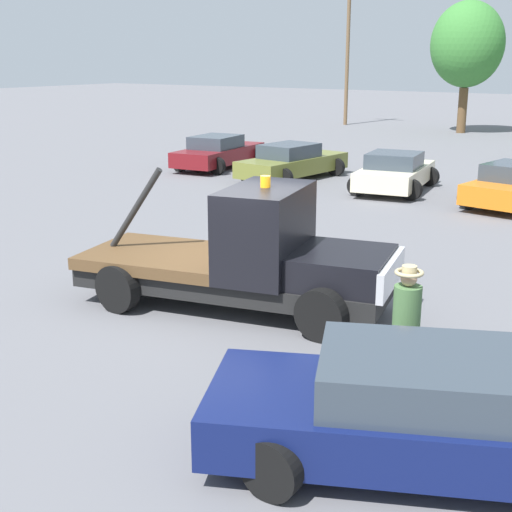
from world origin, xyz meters
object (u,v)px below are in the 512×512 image
(person_near_truck, at_px, (407,317))
(foreground_car, at_px, (437,413))
(parked_car_cream, at_px, (395,172))
(utility_pole, at_px, (348,49))
(parked_car_maroon, at_px, (218,152))
(tree_right, at_px, (467,45))
(parked_car_olive, at_px, (292,162))
(tow_truck, at_px, (251,259))

(person_near_truck, bearing_deg, foreground_car, 159.63)
(parked_car_cream, xyz_separation_m, utility_pole, (-12.25, 21.05, 4.24))
(person_near_truck, height_order, parked_car_cream, person_near_truck)
(foreground_car, xyz_separation_m, parked_car_maroon, (-15.18, 16.70, -0.00))
(tree_right, height_order, utility_pole, utility_pole)
(parked_car_maroon, relative_size, parked_car_cream, 1.12)
(parked_car_cream, distance_m, utility_pole, 24.72)
(person_near_truck, distance_m, tree_right, 35.92)
(parked_car_olive, height_order, parked_car_cream, same)
(parked_car_cream, distance_m, tree_right, 21.09)
(parked_car_olive, height_order, tree_right, tree_right)
(parked_car_cream, relative_size, tree_right, 0.59)
(tow_truck, xyz_separation_m, foreground_car, (4.59, -3.19, -0.31))
(tow_truck, distance_m, foreground_car, 5.60)
(tow_truck, bearing_deg, utility_pole, 101.47)
(foreground_car, relative_size, parked_car_maroon, 1.12)
(parked_car_cream, bearing_deg, parked_car_maroon, 74.43)
(parked_car_olive, bearing_deg, person_near_truck, -137.85)
(person_near_truck, bearing_deg, tree_right, -35.97)
(parked_car_cream, bearing_deg, tow_truck, -177.73)
(parked_car_maroon, relative_size, tree_right, 0.66)
(parked_car_olive, xyz_separation_m, parked_car_cream, (4.18, -0.19, -0.00))
(parked_car_maroon, bearing_deg, parked_car_cream, -103.16)
(parked_car_maroon, height_order, tree_right, tree_right)
(utility_pole, bearing_deg, tree_right, -5.94)
(utility_pole, bearing_deg, parked_car_cream, -59.81)
(foreground_car, height_order, parked_car_olive, same)
(person_near_truck, relative_size, utility_pole, 0.19)
(person_near_truck, xyz_separation_m, tree_right, (-10.08, 34.24, 4.04))
(parked_car_olive, relative_size, utility_pole, 0.54)
(foreground_car, height_order, tree_right, tree_right)
(parked_car_maroon, xyz_separation_m, parked_car_cream, (8.17, -0.99, -0.00))
(foreground_car, bearing_deg, person_near_truck, 98.20)
(parked_car_cream, bearing_deg, foreground_car, -164.61)
(tow_truck, height_order, utility_pole, utility_pole)
(parked_car_maroon, distance_m, tree_right, 20.13)
(foreground_car, relative_size, tree_right, 0.74)
(parked_car_olive, bearing_deg, tow_truck, -145.91)
(parked_car_olive, xyz_separation_m, tree_right, (0.06, 20.01, 4.44))
(foreground_car, relative_size, person_near_truck, 3.15)
(foreground_car, bearing_deg, tree_right, 83.41)
(parked_car_olive, bearing_deg, parked_car_maroon, 85.39)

